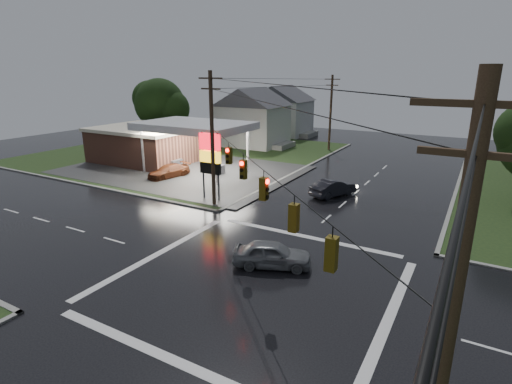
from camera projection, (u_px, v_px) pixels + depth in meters
The scene contains 14 objects.
ground at pixel (256, 281), 21.62m from camera, with size 120.00×120.00×0.00m, color black.
grass_nw at pixel (186, 153), 55.55m from camera, with size 36.00×36.00×0.08m, color #1D3216.
gas_station at pixel (155, 142), 49.43m from camera, with size 26.20×18.00×5.60m.
pylon_sign at pixel (210, 155), 34.17m from camera, with size 2.00×0.35×6.00m.
utility_pole_nw at pixel (212, 138), 32.37m from camera, with size 2.20×0.32×11.00m.
utility_pole_se at pixel (444, 355), 7.57m from camera, with size 2.20×0.32×11.00m.
utility_pole_n at pixel (331, 112), 56.16m from camera, with size 2.20×0.32×10.50m.
traffic_signals at pixel (256, 165), 19.73m from camera, with size 26.87×26.87×1.47m.
house_near at pixel (253, 116), 60.22m from camera, with size 11.05×8.48×8.60m.
house_far at pixel (282, 110), 70.68m from camera, with size 11.05×8.48×8.60m.
tree_nw_behind at pixel (160, 104), 60.81m from camera, with size 8.93×7.60×10.00m.
car_north at pixel (333, 188), 36.28m from camera, with size 1.63×4.66×1.54m, color black.
car_crossing at pixel (272, 254), 23.05m from camera, with size 1.82×4.53×1.54m, color slate.
car_pump at pixel (169, 171), 42.63m from camera, with size 1.94×4.78×1.39m, color #612C16.
Camera 1 is at (9.54, -16.78, 10.88)m, focal length 28.00 mm.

